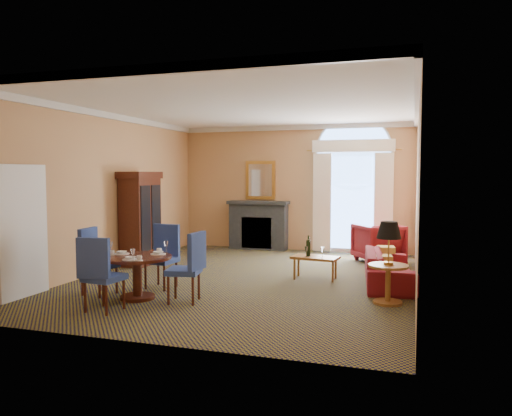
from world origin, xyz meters
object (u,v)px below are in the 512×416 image
(dining_table, at_px, (137,267))
(armchair, at_px, (378,243))
(coffee_table, at_px, (315,257))
(armoire, at_px, (140,220))
(sofa, at_px, (389,268))
(side_table, at_px, (389,252))

(dining_table, relative_size, armchair, 1.15)
(armchair, bearing_deg, coffee_table, 31.96)
(coffee_table, bearing_deg, armoire, -178.14)
(sofa, bearing_deg, armoire, 78.66)
(dining_table, bearing_deg, coffee_table, 43.92)
(dining_table, xyz_separation_m, coffee_table, (2.38, 2.30, -0.09))
(sofa, bearing_deg, armchair, 2.19)
(coffee_table, height_order, side_table, side_table)
(dining_table, relative_size, coffee_table, 1.20)
(dining_table, distance_m, armchair, 5.67)
(armoire, xyz_separation_m, side_table, (5.32, -1.80, -0.18))
(sofa, height_order, armchair, armchair)
(sofa, relative_size, coffee_table, 2.26)
(armoire, bearing_deg, dining_table, -60.32)
(armchair, bearing_deg, sofa, 64.49)
(dining_table, relative_size, side_table, 0.88)
(armoire, xyz_separation_m, armchair, (4.92, 1.85, -0.54))
(dining_table, height_order, armchair, dining_table)
(armchair, distance_m, coffee_table, 2.47)
(dining_table, distance_m, side_table, 3.90)
(sofa, height_order, side_table, side_table)
(sofa, relative_size, armchair, 2.16)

